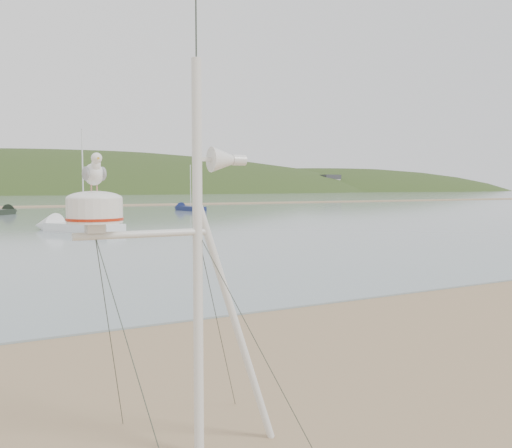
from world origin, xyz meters
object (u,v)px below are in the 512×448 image
sailboat_white_near (63,226)px  sailboat_dark_mid (4,212)px  sailboat_blue_far (184,208)px  mast_rig (195,345)px

sailboat_white_near → sailboat_dark_mid: (-1.94, 22.67, 0.00)m
sailboat_blue_far → sailboat_white_near: size_ratio=0.84×
sailboat_white_near → sailboat_blue_far: bearing=53.9°
sailboat_blue_far → sailboat_dark_mid: bearing=179.6°
mast_rig → sailboat_blue_far: size_ratio=0.87×
mast_rig → sailboat_dark_mid: (1.33, 52.34, -0.87)m
mast_rig → sailboat_white_near: bearing=83.7°
sailboat_blue_far → sailboat_dark_mid: size_ratio=0.95×
mast_rig → sailboat_blue_far: sailboat_blue_far is taller
sailboat_white_near → mast_rig: bearing=-96.3°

